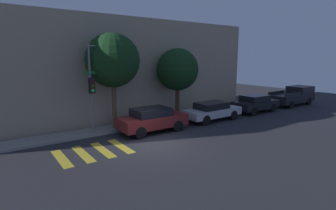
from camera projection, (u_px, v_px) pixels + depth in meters
ground_plane at (152, 145)px, 14.10m from camera, size 60.00×60.00×0.00m
sidewalk at (119, 127)px, 17.34m from camera, size 26.00×1.71×0.14m
building_row at (94, 69)px, 20.09m from camera, size 26.00×6.00×7.45m
crosswalk at (93, 152)px, 13.06m from camera, size 3.46×2.60×0.00m
traffic_light_pole at (97, 77)px, 15.23m from camera, size 2.06×0.56×5.44m
sedan_near_corner at (152, 119)px, 16.41m from camera, size 4.36×1.86×1.54m
sedan_middle at (212, 111)px, 19.41m from camera, size 4.55×1.76×1.38m
sedan_far_end at (255, 103)px, 22.31m from camera, size 4.31×1.87×1.48m
pickup_truck at (294, 96)px, 25.76m from camera, size 5.26×1.95×1.79m
tree_near_corner at (113, 61)px, 16.40m from camera, size 3.41×3.41×6.16m
tree_midblock at (177, 70)px, 19.45m from camera, size 3.13×3.13×5.31m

